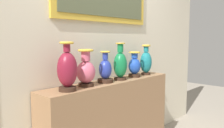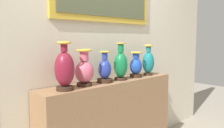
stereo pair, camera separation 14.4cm
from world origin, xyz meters
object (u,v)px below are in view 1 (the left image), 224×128
Objects in this scene: vase_emerald at (120,65)px; vase_burgundy at (67,70)px; vase_sapphire at (134,66)px; vase_rose at (86,71)px; vase_teal at (146,62)px; vase_cobalt at (105,70)px.

vase_burgundy is at bearing -178.15° from vase_emerald.
vase_burgundy reaches higher than vase_emerald.
vase_emerald is 0.26m from vase_sapphire.
vase_rose is 0.96m from vase_teal.
vase_burgundy is 0.97m from vase_sapphire.
vase_rose is 0.93× the size of vase_teal.
vase_teal is at bearing -0.36° from vase_rose.
vase_sapphire is (0.73, -0.00, -0.02)m from vase_rose.
vase_burgundy is 0.24m from vase_rose.
vase_burgundy is 0.49m from vase_cobalt.
vase_cobalt is at bearing 179.53° from vase_sapphire.
vase_emerald is at bearing -2.87° from vase_cobalt.
vase_cobalt is 0.80× the size of vase_emerald.
vase_rose is at bearing 8.25° from vase_burgundy.
vase_cobalt is 0.71m from vase_teal.
vase_cobalt is 1.08× the size of vase_sapphire.
vase_burgundy reaches higher than vase_cobalt.
vase_emerald reaches higher than vase_teal.
vase_cobalt is (0.49, 0.03, -0.06)m from vase_burgundy.
vase_teal reaches higher than vase_rose.
vase_teal is (0.70, -0.01, 0.04)m from vase_cobalt.
vase_rose is 0.73m from vase_sapphire.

